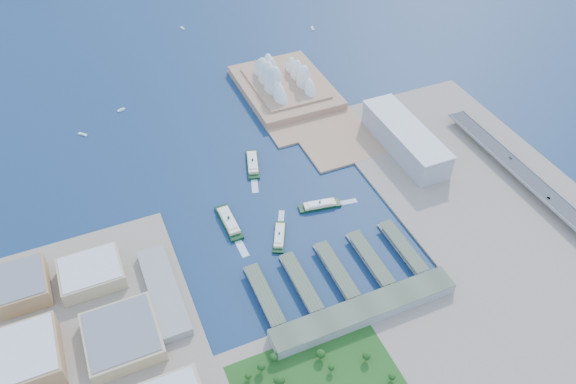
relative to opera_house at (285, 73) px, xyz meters
name	(u,v)px	position (x,y,z in m)	size (l,w,h in m)	color
ground	(296,231)	(-105.00, -280.00, -32.00)	(3000.00, 3000.00, 0.00)	#0E2242
south_land	(389,384)	(-105.00, -490.00, -30.50)	(720.00, 180.00, 3.00)	gray
east_land	(490,201)	(135.00, -330.00, -30.50)	(240.00, 500.00, 3.00)	gray
peninsula	(292,96)	(2.50, -20.00, -30.50)	(135.00, 220.00, 3.00)	#A77B5B
opera_house	(285,73)	(0.00, 0.00, 0.00)	(134.00, 180.00, 58.00)	white
toaster_building	(405,139)	(90.00, -200.00, -11.50)	(45.00, 155.00, 35.00)	#99999F
expressway	(536,189)	(195.00, -340.00, -23.07)	(26.00, 340.00, 11.85)	gray
west_buildings	(84,346)	(-355.00, -350.00, -15.50)	(200.00, 280.00, 27.00)	#A17B50
ferry_wharves	(336,271)	(-91.00, -355.00, -27.35)	(184.00, 90.00, 9.30)	#49533F
terminal_building	(364,311)	(-90.00, -415.00, -23.00)	(200.00, 28.00, 12.00)	gray
park	(321,384)	(-165.00, -470.00, -21.00)	(150.00, 110.00, 16.00)	#194714
ferry_a	(229,220)	(-173.70, -237.31, -26.25)	(15.48, 60.82, 11.50)	black
ferry_b	(253,162)	(-110.07, -148.19, -26.51)	(14.77, 58.04, 10.97)	black
ferry_c	(279,235)	(-127.54, -282.14, -27.37)	(12.46, 48.95, 9.26)	black
ferry_d	(320,204)	(-62.44, -254.30, -27.08)	(13.25, 52.06, 9.84)	black
boat_a	(83,134)	(-307.40, 9.71, -30.67)	(3.44, 13.77, 2.65)	white
boat_b	(121,110)	(-245.63, 48.28, -30.49)	(3.90, 11.15, 3.01)	white
boat_c	(312,28)	(126.98, 170.90, -30.54)	(3.78, 12.96, 2.92)	white
boat_e	(182,28)	(-91.53, 266.59, -30.62)	(3.58, 11.26, 2.76)	white
car_b	(549,198)	(191.00, -363.45, -16.45)	(1.47, 4.23, 1.39)	slate
car_c	(511,158)	(199.00, -284.95, -16.45)	(1.96, 4.82, 1.40)	slate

